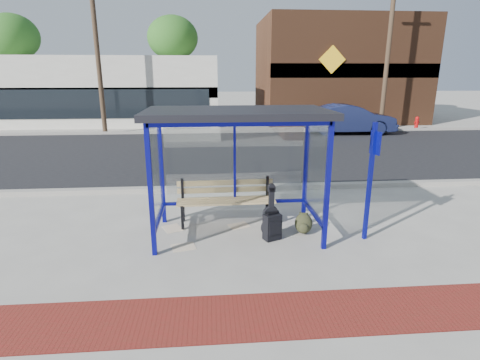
{
  "coord_description": "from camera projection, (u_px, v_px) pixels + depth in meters",
  "views": [
    {
      "loc": [
        -0.5,
        -6.76,
        3.04
      ],
      "look_at": [
        0.07,
        0.2,
        1.05
      ],
      "focal_mm": 28.0,
      "sensor_mm": 36.0,
      "label": 1
    }
  ],
  "objects": [
    {
      "name": "tree_right",
      "position": [
        382.0,
        40.0,
        27.92
      ],
      "size": [
        3.6,
        3.6,
        7.03
      ],
      "color": "#4C3826",
      "rests_on": "ground"
    },
    {
      "name": "fire_hydrant",
      "position": [
        417.0,
        122.0,
        21.01
      ],
      "size": [
        0.33,
        0.22,
        0.73
      ],
      "rotation": [
        0.0,
        0.0,
        0.31
      ],
      "color": "#BD0D0D",
      "rests_on": "ground"
    },
    {
      "name": "brick_paver_strip",
      "position": [
        252.0,
        316.0,
        4.86
      ],
      "size": [
        60.0,
        1.0,
        0.01
      ],
      "primitive_type": "cube",
      "color": "maroon",
      "rests_on": "ground"
    },
    {
      "name": "utility_pole_east",
      "position": [
        388.0,
        53.0,
        19.77
      ],
      "size": [
        1.6,
        0.24,
        8.0
      ],
      "color": "#4C3826",
      "rests_on": "ground"
    },
    {
      "name": "tree_left",
      "position": [
        12.0,
        37.0,
        25.86
      ],
      "size": [
        3.6,
        3.6,
        7.03
      ],
      "color": "#4C3826",
      "rests_on": "ground"
    },
    {
      "name": "parked_car",
      "position": [
        349.0,
        119.0,
        19.38
      ],
      "size": [
        4.66,
        1.73,
        1.52
      ],
      "primitive_type": "imported",
      "rotation": [
        0.0,
        0.0,
        1.55
      ],
      "color": "#1A224B",
      "rests_on": "ground"
    },
    {
      "name": "utility_pole_west",
      "position": [
        97.0,
        51.0,
        18.61
      ],
      "size": [
        1.6,
        0.24,
        8.0
      ],
      "color": "#4C3826",
      "rests_on": "ground"
    },
    {
      "name": "bus_shelter",
      "position": [
        237.0,
        128.0,
        6.85
      ],
      "size": [
        3.3,
        1.8,
        2.42
      ],
      "color": "#0B0C80",
      "rests_on": "ground"
    },
    {
      "name": "far_sidewalk",
      "position": [
        218.0,
        128.0,
        21.73
      ],
      "size": [
        60.0,
        4.0,
        0.01
      ],
      "primitive_type": "cube",
      "color": "#B2ADA0",
      "rests_on": "ground"
    },
    {
      "name": "newspaper_c",
      "position": [
        239.0,
        226.0,
        7.74
      ],
      "size": [
        0.49,
        0.44,
        0.01
      ],
      "primitive_type": "cube",
      "rotation": [
        0.0,
        0.0,
        0.37
      ],
      "color": "white",
      "rests_on": "ground"
    },
    {
      "name": "guitar_bag",
      "position": [
        271.0,
        219.0,
        7.12
      ],
      "size": [
        0.38,
        0.13,
        1.01
      ],
      "rotation": [
        0.0,
        0.0,
        0.08
      ],
      "color": "black",
      "rests_on": "ground"
    },
    {
      "name": "curb_near",
      "position": [
        230.0,
        188.0,
        10.12
      ],
      "size": [
        60.0,
        0.25,
        0.12
      ],
      "primitive_type": "cube",
      "color": "gray",
      "rests_on": "ground"
    },
    {
      "name": "newspaper_b",
      "position": [
        184.0,
        247.0,
        6.79
      ],
      "size": [
        0.48,
        0.42,
        0.01
      ],
      "primitive_type": "cube",
      "rotation": [
        0.0,
        0.0,
        0.24
      ],
      "color": "white",
      "rests_on": "ground"
    },
    {
      "name": "storefront_white",
      "position": [
        73.0,
        91.0,
        23.35
      ],
      "size": [
        18.0,
        6.04,
        4.0
      ],
      "color": "silver",
      "rests_on": "ground"
    },
    {
      "name": "backpack",
      "position": [
        303.0,
        224.0,
        7.34
      ],
      "size": [
        0.39,
        0.37,
        0.41
      ],
      "rotation": [
        0.0,
        0.0,
        -0.22
      ],
      "color": "#272917",
      "rests_on": "ground"
    },
    {
      "name": "bench",
      "position": [
        226.0,
        198.0,
        7.78
      ],
      "size": [
        2.03,
        0.54,
        0.95
      ],
      "rotation": [
        0.0,
        0.0,
        0.02
      ],
      "color": "black",
      "rests_on": "ground"
    },
    {
      "name": "street_asphalt",
      "position": [
        223.0,
        152.0,
        15.02
      ],
      "size": [
        60.0,
        10.0,
        0.0
      ],
      "primitive_type": "cube",
      "color": "black",
      "rests_on": "ground"
    },
    {
      "name": "sign_post",
      "position": [
        371.0,
        176.0,
        6.81
      ],
      "size": [
        0.12,
        0.27,
        2.22
      ],
      "rotation": [
        0.0,
        0.0,
        0.25
      ],
      "color": "#0C108A",
      "rests_on": "ground"
    },
    {
      "name": "suitcase",
      "position": [
        272.0,
        227.0,
        7.04
      ],
      "size": [
        0.37,
        0.31,
        0.55
      ],
      "rotation": [
        0.0,
        0.0,
        0.41
      ],
      "color": "black",
      "rests_on": "ground"
    },
    {
      "name": "tree_mid",
      "position": [
        173.0,
        38.0,
        26.71
      ],
      "size": [
        3.6,
        3.6,
        7.03
      ],
      "color": "#4C3826",
      "rests_on": "ground"
    },
    {
      "name": "curb_far",
      "position": [
        219.0,
        132.0,
        19.89
      ],
      "size": [
        60.0,
        0.25,
        0.12
      ],
      "primitive_type": "cube",
      "color": "gray",
      "rests_on": "ground"
    },
    {
      "name": "ground",
      "position": [
        237.0,
        234.0,
        7.35
      ],
      "size": [
        120.0,
        120.0,
        0.0
      ],
      "primitive_type": "plane",
      "color": "#B2ADA0",
      "rests_on": "ground"
    },
    {
      "name": "newspaper_a",
      "position": [
        173.0,
        228.0,
        7.61
      ],
      "size": [
        0.48,
        0.53,
        0.01
      ],
      "primitive_type": "cube",
      "rotation": [
        0.0,
        0.0,
        -1.15
      ],
      "color": "white",
      "rests_on": "ground"
    },
    {
      "name": "storefront_brown",
      "position": [
        337.0,
        71.0,
        24.82
      ],
      "size": [
        10.0,
        7.08,
        6.4
      ],
      "color": "#59331E",
      "rests_on": "ground"
    }
  ]
}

